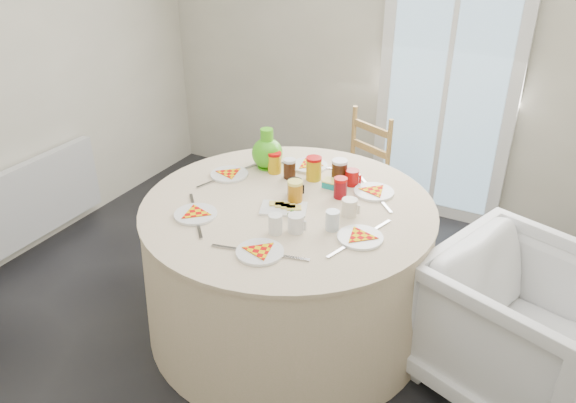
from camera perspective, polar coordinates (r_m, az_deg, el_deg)
The scene contains 13 objects.
floor at distance 3.26m, azimuth -2.13°, elevation -14.42°, with size 4.00×4.00×0.00m, color black.
wall_back at distance 4.34m, azimuth 11.25°, elevation 15.68°, with size 4.00×0.02×2.60m, color #BCB5A3.
glass_door at distance 4.26m, azimuth 15.93°, elevation 11.42°, with size 1.00×0.08×2.10m, color silver.
radiator at distance 4.30m, azimuth -23.89°, elevation 0.48°, with size 0.07×1.00×0.55m, color silver.
table at distance 3.21m, azimuth -0.00°, elevation -6.70°, with size 1.62×1.62×0.82m, color beige.
wooden_chair at distance 4.05m, azimuth 6.54°, elevation 2.67°, with size 0.41×0.39×0.91m, color tan, non-canonical shape.
armchair at distance 3.01m, azimuth 22.58°, elevation -11.56°, with size 0.81×0.76×0.84m, color white.
place_settings at distance 3.00m, azimuth -0.00°, elevation -0.50°, with size 1.20×1.20×0.02m, color white, non-canonical shape.
jar_cluster at distance 3.19m, azimuth 1.66°, elevation 2.37°, with size 0.54×0.27×0.16m, color #925B1C, non-canonical shape.
butter_tub at distance 3.17m, azimuth 4.55°, elevation 1.45°, with size 0.11×0.08×0.04m, color #119C9D.
green_pitcher at distance 3.37m, azimuth -2.13°, elevation 4.81°, with size 0.19×0.19×0.24m, color #40B316, non-canonical shape.
cheese_platter at distance 2.94m, azimuth -0.44°, elevation -1.04°, with size 0.24×0.15×0.03m, color white, non-canonical shape.
mugs_glasses at distance 2.91m, azimuth 2.76°, elevation -0.60°, with size 0.60×0.60×0.11m, color gray, non-canonical shape.
Camera 1 is at (1.22, -2.06, 2.22)m, focal length 35.00 mm.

